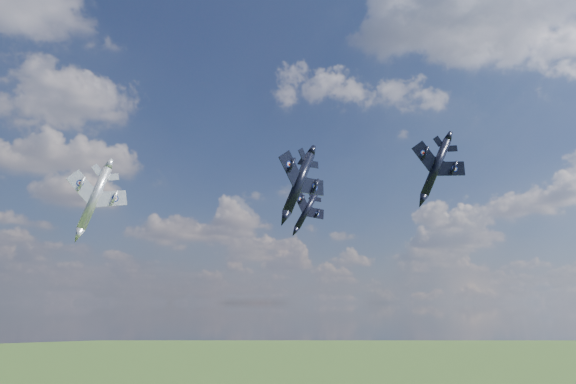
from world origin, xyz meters
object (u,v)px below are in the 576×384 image
jet_high_navy (306,211)px  jet_left_silver (94,198)px  jet_lead_navy (299,183)px  jet_right_navy (436,168)px

jet_high_navy → jet_left_silver: size_ratio=0.99×
jet_lead_navy → jet_left_silver: jet_lead_navy is taller
jet_right_navy → jet_left_silver: jet_right_navy is taller
jet_high_navy → jet_left_silver: 52.03m
jet_right_navy → jet_high_navy: (3.73, 41.98, -0.28)m
jet_lead_navy → jet_left_silver: 29.40m
jet_right_navy → jet_high_navy: size_ratio=1.00×
jet_right_navy → jet_high_navy: jet_high_navy is taller
jet_high_navy → jet_lead_navy: bearing=-125.4°
jet_lead_navy → jet_high_navy: (24.82, 37.03, 3.45)m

